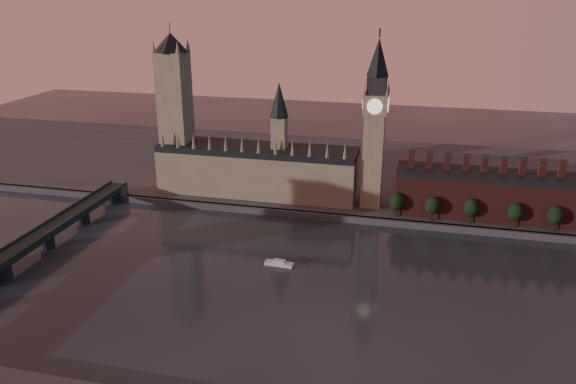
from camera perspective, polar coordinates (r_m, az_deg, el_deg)
name	(u,v)px	position (r m, az deg, el deg)	size (l,w,h in m)	color
ground	(324,299)	(260.00, 3.68, -10.75)	(900.00, 900.00, 0.00)	black
north_bank	(366,174)	(420.78, 7.89, 1.86)	(900.00, 182.00, 4.00)	#47484C
palace_of_westminster	(258,168)	(367.06, -3.06, 2.48)	(130.00, 30.30, 74.00)	gray
victoria_tower	(175,107)	(376.79, -11.39, 8.47)	(24.00, 24.00, 108.00)	gray
big_ben	(375,123)	(339.76, 8.81, 6.96)	(15.00, 15.00, 107.00)	gray
chimney_block	(490,194)	(352.57, 19.86, -0.17)	(110.00, 25.00, 37.00)	#50221E
embankment_tree_0	(397,202)	(337.57, 10.98, -0.98)	(8.60, 8.60, 14.88)	black
embankment_tree_1	(432,206)	(336.39, 14.45, -1.34)	(8.60, 8.60, 14.88)	black
embankment_tree_2	(471,208)	(339.17, 18.09, -1.54)	(8.60, 8.60, 14.88)	black
embankment_tree_3	(515,212)	(341.70, 22.09, -1.89)	(8.60, 8.60, 14.88)	black
embankment_tree_4	(555,215)	(345.57, 25.49, -2.16)	(8.60, 8.60, 14.88)	black
westminster_bridge	(21,251)	(315.51, -25.45, -5.44)	(14.00, 200.00, 11.55)	#1B2A26
river_boat	(279,263)	(287.06, -0.90, -7.25)	(14.77, 4.99, 2.91)	silver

